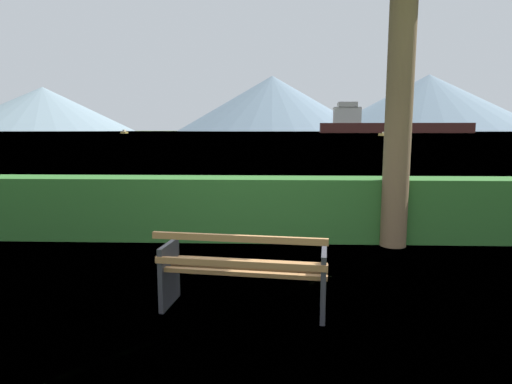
{
  "coord_description": "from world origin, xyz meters",
  "views": [
    {
      "loc": [
        0.28,
        -4.28,
        1.86
      ],
      "look_at": [
        0.0,
        3.24,
        0.77
      ],
      "focal_mm": 30.19,
      "sensor_mm": 36.0,
      "label": 1
    }
  ],
  "objects": [
    {
      "name": "sailboat_mid",
      "position": [
        34.63,
        128.58,
        0.46
      ],
      "size": [
        4.93,
        4.76,
        1.22
      ],
      "color": "gold",
      "rests_on": "water_surface"
    },
    {
      "name": "cargo_ship_large",
      "position": [
        63.94,
        248.39,
        4.89
      ],
      "size": [
        85.28,
        16.81,
        17.49
      ],
      "color": "#471E19",
      "rests_on": "water_surface"
    },
    {
      "name": "park_bench",
      "position": [
        -0.01,
        -0.06,
        0.43
      ],
      "size": [
        1.76,
        0.78,
        0.87
      ],
      "color": "olive",
      "rests_on": "ground_plane"
    },
    {
      "name": "water_surface",
      "position": [
        0.0,
        307.01,
        0.0
      ],
      "size": [
        620.0,
        620.0,
        0.0
      ],
      "primitive_type": "plane",
      "color": "#7A99A8",
      "rests_on": "ground_plane"
    },
    {
      "name": "distant_hills",
      "position": [
        3.52,
        592.8,
        35.49
      ],
      "size": [
        786.49,
        283.08,
        74.9
      ],
      "color": "slate",
      "rests_on": "ground_plane"
    },
    {
      "name": "ground_plane",
      "position": [
        0.0,
        0.0,
        0.0
      ],
      "size": [
        1400.0,
        1400.0,
        0.0
      ],
      "primitive_type": "plane",
      "color": "#567A38"
    },
    {
      "name": "tender_far",
      "position": [
        -71.62,
        204.18,
        0.67
      ],
      "size": [
        4.38,
        3.92,
        1.92
      ],
      "color": "gold",
      "rests_on": "water_surface"
    },
    {
      "name": "hedge_row",
      "position": [
        0.0,
        2.93,
        0.53
      ],
      "size": [
        13.54,
        0.69,
        1.06
      ],
      "primitive_type": "cube",
      "color": "#285B23",
      "rests_on": "ground_plane"
    }
  ]
}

